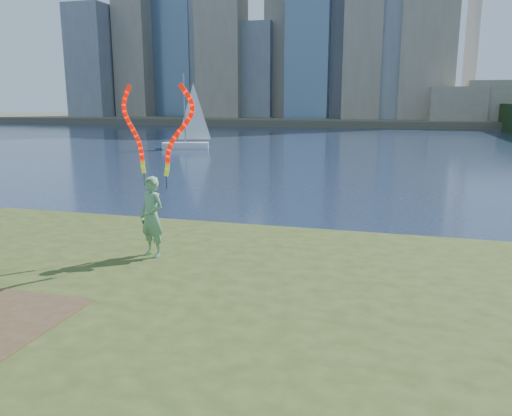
% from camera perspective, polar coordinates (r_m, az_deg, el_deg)
% --- Properties ---
extents(ground, '(320.00, 320.00, 0.00)m').
position_cam_1_polar(ground, '(11.04, -10.03, -11.23)').
color(ground, '#19263F').
rests_on(ground, ground).
extents(grassy_knoll, '(20.00, 18.00, 0.80)m').
position_cam_1_polar(grassy_knoll, '(9.09, -16.53, -14.54)').
color(grassy_knoll, '#354418').
rests_on(grassy_knoll, ground).
extents(far_shore, '(320.00, 40.00, 1.20)m').
position_cam_1_polar(far_shore, '(104.27, 13.30, 9.72)').
color(far_shore, brown).
rests_on(far_shore, ground).
extents(woman_with_ribbons, '(2.01, 0.85, 4.23)m').
position_cam_1_polar(woman_with_ribbons, '(11.63, -11.80, 1.21)').
color(woman_with_ribbons, '#177027').
rests_on(woman_with_ribbons, grassy_knoll).
extents(sailboat, '(4.52, 2.70, 6.89)m').
position_cam_1_polar(sailboat, '(47.53, -7.80, 8.18)').
color(sailboat, white).
rests_on(sailboat, ground).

